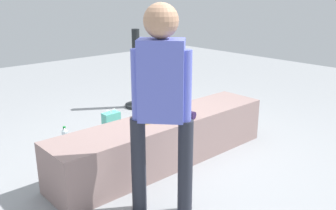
{
  "coord_description": "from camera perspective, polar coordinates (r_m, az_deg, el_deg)",
  "views": [
    {
      "loc": [
        -2.22,
        -2.5,
        1.63
      ],
      "look_at": [
        -0.24,
        -0.3,
        0.71
      ],
      "focal_mm": 38.98,
      "sensor_mm": 36.0,
      "label": 1
    }
  ],
  "objects": [
    {
      "name": "railing_post",
      "position": [
        5.33,
        -4.93,
        4.17
      ],
      "size": [
        0.36,
        0.36,
        1.14
      ],
      "color": "black",
      "rests_on": "ground_plane"
    },
    {
      "name": "handbag_black_leather",
      "position": [
        3.81,
        -9.21,
        -6.71
      ],
      "size": [
        0.29,
        0.13,
        0.29
      ],
      "color": "black",
      "rests_on": "ground_plane"
    },
    {
      "name": "adult_standing",
      "position": [
        2.57,
        -1.04,
        1.75
      ],
      "size": [
        0.36,
        0.37,
        1.57
      ],
      "color": "#242731",
      "rests_on": "ground_plane"
    },
    {
      "name": "cake_box_white",
      "position": [
        5.0,
        0.57,
        -1.04
      ],
      "size": [
        0.42,
        0.43,
        0.13
      ],
      "primitive_type": "cube",
      "rotation": [
        0.0,
        0.0,
        0.35
      ],
      "color": "white",
      "rests_on": "ground_plane"
    },
    {
      "name": "cake_plate",
      "position": [
        3.46,
        -3.42,
        -2.1
      ],
      "size": [
        0.22,
        0.22,
        0.07
      ],
      "color": "yellow",
      "rests_on": "concrete_ledge"
    },
    {
      "name": "gift_bag",
      "position": [
        4.3,
        -8.83,
        -3.06
      ],
      "size": [
        0.2,
        0.11,
        0.34
      ],
      "color": "#59C6B2",
      "rests_on": "ground_plane"
    },
    {
      "name": "child_seated",
      "position": [
        3.54,
        0.91,
        1.65
      ],
      "size": [
        0.28,
        0.34,
        0.48
      ],
      "color": "#291941",
      "rests_on": "concrete_ledge"
    },
    {
      "name": "water_bottle_near_gift",
      "position": [
        4.17,
        -15.79,
        -4.89
      ],
      "size": [
        0.07,
        0.07,
        0.23
      ],
      "color": "silver",
      "rests_on": "ground_plane"
    },
    {
      "name": "ground_plane",
      "position": [
        3.72,
        -0.36,
        -8.78
      ],
      "size": [
        12.0,
        12.0,
        0.0
      ],
      "primitive_type": "plane",
      "color": "#919497"
    },
    {
      "name": "concrete_ledge",
      "position": [
        3.62,
        -0.37,
        -5.48
      ],
      "size": [
        2.4,
        0.51,
        0.46
      ],
      "primitive_type": "cube",
      "color": "gray",
      "rests_on": "ground_plane"
    },
    {
      "name": "party_cup_red",
      "position": [
        4.11,
        -11.88,
        -5.77
      ],
      "size": [
        0.09,
        0.09,
        0.1
      ],
      "primitive_type": "cylinder",
      "color": "red",
      "rests_on": "ground_plane"
    }
  ]
}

